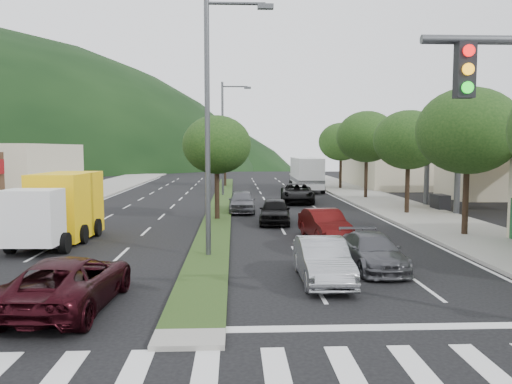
{
  "coord_description": "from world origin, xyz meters",
  "views": [
    {
      "loc": [
        1.01,
        -11.11,
        4.22
      ],
      "look_at": [
        1.98,
        10.98,
        2.28
      ],
      "focal_mm": 35.0,
      "sensor_mm": 36.0,
      "label": 1
    }
  ],
  "objects_px": {
    "tree_r_d": "(367,137)",
    "box_truck": "(60,210)",
    "streetlight_near": "(213,112)",
    "streetlight_mid": "(225,133)",
    "car_queue_d": "(297,193)",
    "tree_med_far": "(225,141)",
    "tree_r_c": "(409,140)",
    "car_queue_b": "(373,251)",
    "sedan_silver": "(323,260)",
    "car_queue_c": "(325,224)",
    "suv_maroon": "(69,282)",
    "tree_r_b": "(468,131)",
    "motorhome": "(306,173)",
    "tree_r_e": "(341,142)",
    "car_queue_e": "(242,201)",
    "car_queue_a": "(275,211)",
    "tree_med_near": "(217,145)"
  },
  "relations": [
    {
      "from": "tree_r_d",
      "to": "box_truck",
      "type": "relative_size",
      "value": 1.12
    },
    {
      "from": "streetlight_near",
      "to": "streetlight_mid",
      "type": "relative_size",
      "value": 1.0
    },
    {
      "from": "car_queue_d",
      "to": "tree_med_far",
      "type": "bearing_deg",
      "value": 113.84
    },
    {
      "from": "tree_r_c",
      "to": "car_queue_b",
      "type": "height_order",
      "value": "tree_r_c"
    },
    {
      "from": "sedan_silver",
      "to": "car_queue_c",
      "type": "distance_m",
      "value": 7.47
    },
    {
      "from": "tree_med_far",
      "to": "car_queue_b",
      "type": "height_order",
      "value": "tree_med_far"
    },
    {
      "from": "suv_maroon",
      "to": "car_queue_d",
      "type": "xyz_separation_m",
      "value": [
        9.26,
        25.27,
        0.05
      ]
    },
    {
      "from": "tree_r_b",
      "to": "suv_maroon",
      "type": "relative_size",
      "value": 1.38
    },
    {
      "from": "car_queue_b",
      "to": "car_queue_d",
      "type": "relative_size",
      "value": 0.78
    },
    {
      "from": "tree_r_b",
      "to": "box_truck",
      "type": "distance_m",
      "value": 19.12
    },
    {
      "from": "tree_r_c",
      "to": "car_queue_b",
      "type": "bearing_deg",
      "value": -113.63
    },
    {
      "from": "suv_maroon",
      "to": "motorhome",
      "type": "relative_size",
      "value": 0.58
    },
    {
      "from": "car_queue_c",
      "to": "car_queue_d",
      "type": "relative_size",
      "value": 0.79
    },
    {
      "from": "streetlight_mid",
      "to": "sedan_silver",
      "type": "distance_m",
      "value": 29.32
    },
    {
      "from": "tree_r_e",
      "to": "car_queue_c",
      "type": "relative_size",
      "value": 1.59
    },
    {
      "from": "tree_r_e",
      "to": "car_queue_b",
      "type": "height_order",
      "value": "tree_r_e"
    },
    {
      "from": "car_queue_e",
      "to": "car_queue_d",
      "type": "bearing_deg",
      "value": 52.41
    },
    {
      "from": "tree_r_e",
      "to": "box_truck",
      "type": "height_order",
      "value": "tree_r_e"
    },
    {
      "from": "car_queue_a",
      "to": "tree_r_b",
      "type": "bearing_deg",
      "value": -22.65
    },
    {
      "from": "car_queue_c",
      "to": "car_queue_d",
      "type": "xyz_separation_m",
      "value": [
        0.7,
        15.62,
        0.05
      ]
    },
    {
      "from": "car_queue_b",
      "to": "car_queue_d",
      "type": "xyz_separation_m",
      "value": [
        0.03,
        21.3,
        0.14
      ]
    },
    {
      "from": "motorhome",
      "to": "car_queue_a",
      "type": "bearing_deg",
      "value": -101.57
    },
    {
      "from": "streetlight_near",
      "to": "streetlight_mid",
      "type": "xyz_separation_m",
      "value": [
        0.0,
        25.0,
        0.0
      ]
    },
    {
      "from": "sedan_silver",
      "to": "car_queue_d",
      "type": "bearing_deg",
      "value": 84.88
    },
    {
      "from": "car_queue_a",
      "to": "suv_maroon",
      "type": "bearing_deg",
      "value": -109.0
    },
    {
      "from": "tree_r_d",
      "to": "tree_r_e",
      "type": "bearing_deg",
      "value": 90.0
    },
    {
      "from": "streetlight_near",
      "to": "streetlight_mid",
      "type": "distance_m",
      "value": 25.0
    },
    {
      "from": "tree_r_c",
      "to": "motorhome",
      "type": "relative_size",
      "value": 0.75
    },
    {
      "from": "tree_med_far",
      "to": "tree_med_near",
      "type": "bearing_deg",
      "value": -90.0
    },
    {
      "from": "tree_r_d",
      "to": "car_queue_d",
      "type": "relative_size",
      "value": 1.33
    },
    {
      "from": "tree_r_b",
      "to": "car_queue_c",
      "type": "bearing_deg",
      "value": -177.05
    },
    {
      "from": "tree_r_c",
      "to": "car_queue_a",
      "type": "height_order",
      "value": "tree_r_c"
    },
    {
      "from": "tree_r_b",
      "to": "tree_med_far",
      "type": "bearing_deg",
      "value": 110.56
    },
    {
      "from": "streetlight_near",
      "to": "car_queue_b",
      "type": "relative_size",
      "value": 2.4
    },
    {
      "from": "tree_r_c",
      "to": "car_queue_b",
      "type": "relative_size",
      "value": 1.55
    },
    {
      "from": "streetlight_mid",
      "to": "car_queue_d",
      "type": "relative_size",
      "value": 1.86
    },
    {
      "from": "suv_maroon",
      "to": "motorhome",
      "type": "bearing_deg",
      "value": -104.2
    },
    {
      "from": "tree_med_near",
      "to": "car_queue_d",
      "type": "relative_size",
      "value": 1.12
    },
    {
      "from": "suv_maroon",
      "to": "car_queue_a",
      "type": "bearing_deg",
      "value": -110.91
    },
    {
      "from": "tree_r_d",
      "to": "car_queue_a",
      "type": "relative_size",
      "value": 1.71
    },
    {
      "from": "streetlight_mid",
      "to": "car_queue_b",
      "type": "relative_size",
      "value": 2.4
    },
    {
      "from": "tree_med_near",
      "to": "car_queue_d",
      "type": "xyz_separation_m",
      "value": [
        5.89,
        9.27,
        -3.68
      ]
    },
    {
      "from": "streetlight_near",
      "to": "suv_maroon",
      "type": "xyz_separation_m",
      "value": [
        -3.57,
        -6.0,
        -4.89
      ]
    },
    {
      "from": "streetlight_mid",
      "to": "car_queue_b",
      "type": "xyz_separation_m",
      "value": [
        5.66,
        -27.03,
        -4.98
      ]
    },
    {
      "from": "car_queue_e",
      "to": "streetlight_near",
      "type": "bearing_deg",
      "value": -95.0
    },
    {
      "from": "tree_r_b",
      "to": "car_queue_c",
      "type": "relative_size",
      "value": 1.64
    },
    {
      "from": "streetlight_near",
      "to": "box_truck",
      "type": "height_order",
      "value": "streetlight_near"
    },
    {
      "from": "car_queue_b",
      "to": "suv_maroon",
      "type": "bearing_deg",
      "value": -158.38
    },
    {
      "from": "motorhome",
      "to": "tree_r_e",
      "type": "bearing_deg",
      "value": 28.01
    },
    {
      "from": "tree_r_b",
      "to": "tree_r_c",
      "type": "bearing_deg",
      "value": 90.0
    }
  ]
}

